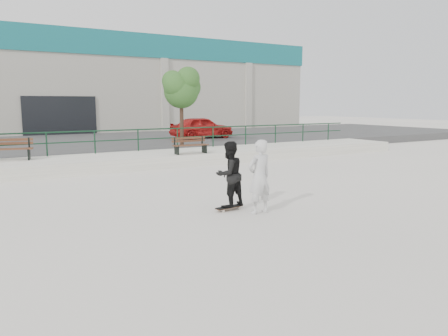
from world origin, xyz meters
TOP-DOWN VIEW (x-y plane):
  - ground at (0.00, 0.00)m, footprint 120.00×120.00m
  - ledge at (0.00, 9.50)m, footprint 30.00×3.00m
  - parking_strip at (0.00, 18.00)m, footprint 60.00×14.00m
  - railing at (-0.00, 10.80)m, footprint 28.00×0.06m
  - commercial_building at (-0.00, 31.99)m, footprint 44.20×16.33m
  - bench_left at (-4.53, 10.27)m, footprint 1.93×0.91m
  - bench_right at (2.60, 8.60)m, footprint 1.62×0.54m
  - tree at (4.04, 12.43)m, footprint 2.29×2.04m
  - red_car at (7.06, 15.92)m, footprint 4.03×1.62m
  - skateboard at (-0.24, 0.66)m, footprint 0.80×0.30m
  - standing_skater at (-0.24, 0.66)m, footprint 0.92×0.78m
  - seated_skater at (0.23, -0.00)m, footprint 0.71×0.50m

SIDE VIEW (x-z plane):
  - ground at x=0.00m, z-range 0.00..0.00m
  - skateboard at x=-0.24m, z-range 0.03..0.12m
  - ledge at x=0.00m, z-range 0.00..0.50m
  - parking_strip at x=0.00m, z-range 0.00..0.50m
  - bench_right at x=2.60m, z-range 0.50..1.23m
  - seated_skater at x=0.23m, z-range 0.00..1.84m
  - bench_left at x=-4.53m, z-range 0.50..1.35m
  - standing_skater at x=-0.24m, z-range 0.09..1.77m
  - red_car at x=7.06m, z-range 0.50..1.87m
  - railing at x=0.00m, z-range 0.73..1.76m
  - tree at x=4.04m, z-range 1.52..5.59m
  - commercial_building at x=0.00m, z-range 0.58..8.58m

